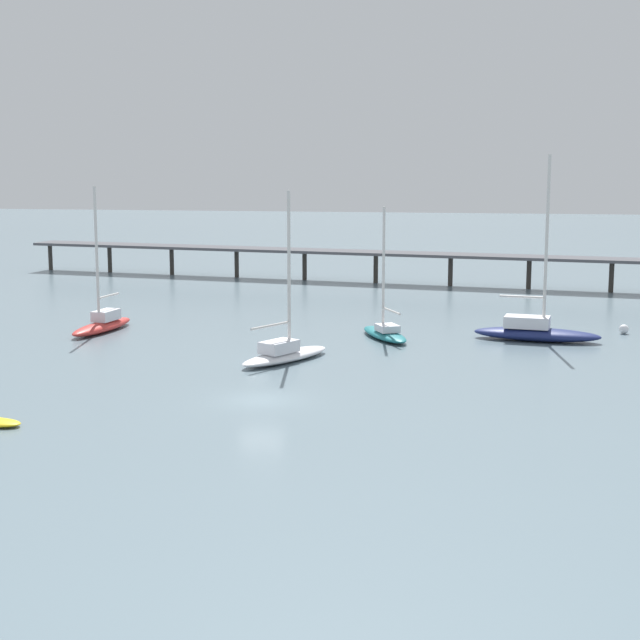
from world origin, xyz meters
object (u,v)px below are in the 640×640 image
object	(u,v)px
pier	(536,248)
sailboat_navy	(535,330)
sailboat_red	(103,322)
sailboat_white	(284,351)
mooring_buoy_mid	(624,329)
sailboat_teal	(385,331)

from	to	relation	value
pier	sailboat_navy	size ratio (longest dim) A/B	6.16
sailboat_red	sailboat_white	world-z (taller)	sailboat_red
sailboat_red	mooring_buoy_mid	bearing A→B (deg)	8.56
pier	sailboat_navy	distance (m)	30.04
sailboat_red	mooring_buoy_mid	xyz separation A→B (m)	(39.84, 6.00, -0.37)
sailboat_red	sailboat_white	size ratio (longest dim) A/B	1.00
pier	sailboat_navy	xyz separation A→B (m)	(-1.13, -29.81, -3.50)
sailboat_teal	sailboat_red	bearing A→B (deg)	-177.94
sailboat_navy	mooring_buoy_mid	xyz separation A→B (m)	(6.84, 4.09, -0.43)
sailboat_navy	sailboat_white	xyz separation A→B (m)	(-16.68, -10.65, -0.12)
pier	mooring_buoy_mid	size ratio (longest dim) A/B	114.87
sailboat_teal	mooring_buoy_mid	distance (m)	18.61
sailboat_navy	sailboat_white	bearing A→B (deg)	-147.43
sailboat_teal	sailboat_white	distance (m)	11.09
pier	mooring_buoy_mid	world-z (taller)	pier
pier	sailboat_navy	bearing A→B (deg)	-92.17
sailboat_navy	sailboat_white	distance (m)	19.79
sailboat_teal	mooring_buoy_mid	size ratio (longest dim) A/B	13.45
sailboat_white	mooring_buoy_mid	distance (m)	27.76
pier	sailboat_teal	world-z (taller)	sailboat_teal
pier	sailboat_red	bearing A→B (deg)	-137.10
pier	mooring_buoy_mid	distance (m)	26.64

